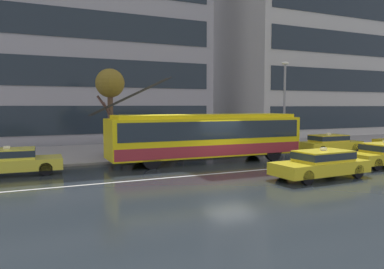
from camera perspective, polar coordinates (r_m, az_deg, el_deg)
ground_plane at (r=20.38m, az=5.88°, el=-4.99°), size 160.00×160.00×0.00m
sidewalk_slab at (r=28.40m, az=-3.46°, el=-2.16°), size 80.00×10.00×0.14m
crosswalk_stripe_edge_near at (r=25.35m, az=18.34°, el=-3.33°), size 0.44×4.40×0.01m
crosswalk_stripe_inner_a at (r=25.97m, az=19.79°, el=-3.18°), size 0.44×4.40×0.01m
crosswalk_stripe_center at (r=26.61m, az=21.17°, el=-3.05°), size 0.44×4.40×0.01m
crosswalk_stripe_inner_b at (r=27.26m, az=22.48°, el=-2.91°), size 0.44×4.40×0.01m
crosswalk_stripe_edge_far at (r=27.93m, az=23.74°, el=-2.78°), size 0.44×4.40×0.01m
lane_centre_line at (r=19.38m, az=7.70°, el=-5.50°), size 72.00×0.14×0.01m
trolleybus at (r=22.17m, az=2.23°, el=-0.19°), size 12.45×2.85×4.88m
taxi_queued_behind_bus at (r=20.14m, az=-25.71°, el=-3.51°), size 4.70×2.09×1.39m
taxi_oncoming_far at (r=23.19m, az=26.86°, el=-2.55°), size 4.26×1.83×1.39m
taxi_ahead_of_bus at (r=28.32m, az=19.99°, el=-1.15°), size 4.54×1.82×1.39m
taxi_oncoming_near at (r=18.32m, az=18.86°, el=-4.06°), size 4.75×1.97×1.39m
bus_shelter at (r=24.48m, az=-5.98°, el=1.22°), size 3.80×1.77×2.40m
pedestrian_at_shelter at (r=25.21m, az=-9.92°, el=0.87°), size 1.60×1.60×2.01m
pedestrian_approaching_curb at (r=23.31m, az=-10.61°, el=0.46°), size 1.34×1.34×1.96m
pedestrian_walking_past at (r=23.66m, az=-6.11°, el=0.41°), size 1.27×1.27×1.97m
pedestrian_waiting_by_pole at (r=24.56m, az=-7.45°, el=-0.67°), size 0.50×0.50×1.72m
street_lamp at (r=27.91m, az=13.74°, el=5.43°), size 0.60×0.32×6.27m
street_tree_bare at (r=24.28m, az=-12.23°, el=7.09°), size 1.80×1.91×5.46m
office_tower_corner_right at (r=50.28m, az=17.86°, el=18.11°), size 24.49×14.42×30.76m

